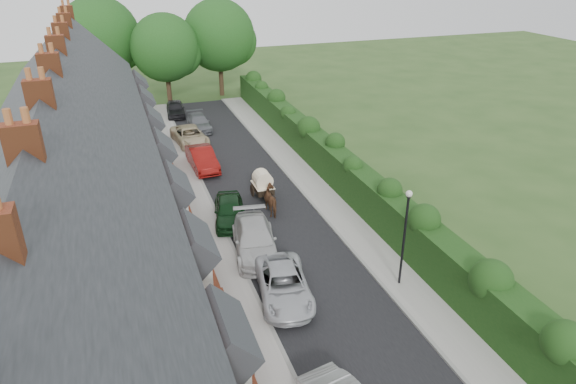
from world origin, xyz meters
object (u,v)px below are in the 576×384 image
car_green (229,211)px  horse (273,200)px  car_white (255,240)px  car_red (202,159)px  car_beige (190,136)px  car_grey (199,122)px  car_black (175,109)px  lamppost (405,227)px  car_silver_b (284,285)px  horse_cart (263,183)px

car_green → horse: horse is taller
car_white → car_red: bearing=101.3°
car_beige → car_grey: car_beige is taller
car_beige → car_black: car_black is taller
car_red → lamppost: bearing=-73.0°
lamppost → car_black: lamppost is taller
car_beige → car_black: 8.48m
lamppost → car_black: size_ratio=1.22×
horse → car_beige: bearing=-82.4°
car_white → car_beige: (-0.50, 18.20, -0.09)m
car_grey → car_silver_b: bearing=-91.1°
car_silver_b → car_beige: bearing=101.0°
car_green → horse_cart: horse_cart is taller
horse_cart → car_silver_b: bearing=-101.4°
car_beige → horse: 14.37m
car_beige → horse: bearing=-85.6°
car_black → horse_cart: 20.60m
car_red → car_black: car_red is taller
car_green → car_black: (0.00, 22.82, -0.03)m
lamppost → car_red: (-6.40, 17.80, -2.51)m
lamppost → horse: lamppost is taller
car_beige → horse_cart: size_ratio=1.87×
car_red → horse: size_ratio=2.40×
car_green → horse_cart: 3.73m
car_green → horse: 2.83m
car_red → car_grey: car_red is taller
car_red → car_beige: size_ratio=0.94×
car_green → horse: size_ratio=2.21×
car_black → car_green: bearing=-84.9°
car_beige → horse: (2.82, -14.09, 0.14)m
car_silver_b → car_beige: car_beige is taller
car_green → lamppost: bearing=-43.6°
car_black → lamppost: bearing=-73.5°
car_green → car_grey: bearing=96.6°
car_silver_b → car_beige: (-0.70, 22.46, 0.00)m
car_silver_b → horse_cart: size_ratio=1.86×
car_white → car_beige: car_white is taller
car_green → car_black: size_ratio=1.04×
horse_cart → horse: bearing=-90.0°
lamppost → horse_cart: size_ratio=1.89×
car_green → car_beige: size_ratio=0.87×
lamppost → car_silver_b: lamppost is taller
car_white → car_black: car_white is taller
car_red → horse: 8.94m
lamppost → car_green: 11.37m
car_grey → horse: horse is taller
car_beige → horse: horse is taller
horse → car_green: bearing=1.6°
car_red → horse_cart: bearing=-68.7°
car_white → horse: horse is taller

